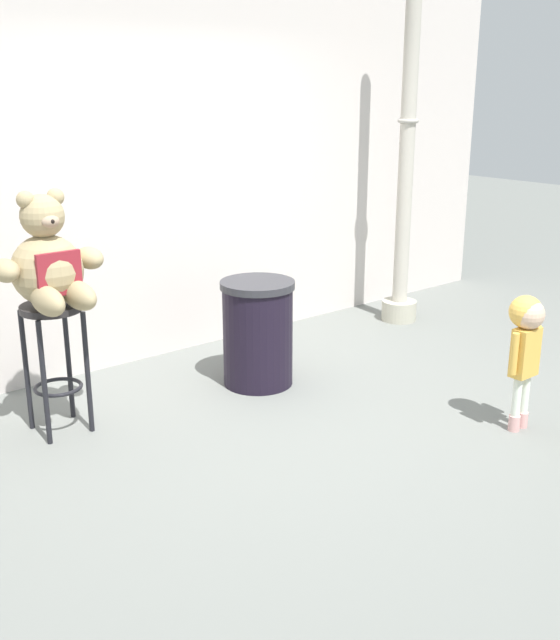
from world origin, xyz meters
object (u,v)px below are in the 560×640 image
at_px(child_walking, 526,334).
at_px(lamppost, 405,185).
at_px(teddy_bear, 49,265).
at_px(bar_stool_with_teddy, 54,343).
at_px(trash_bin, 258,333).

height_order(child_walking, lamppost, lamppost).
bearing_deg(teddy_bear, bar_stool_with_teddy, 90.00).
relative_size(trash_bin, lamppost, 0.25).
bearing_deg(trash_bin, bar_stool_with_teddy, 173.35).
xyz_separation_m(child_walking, lamppost, (1.13, 2.02, 0.60)).
bearing_deg(bar_stool_with_teddy, child_walking, -38.82).
height_order(bar_stool_with_teddy, lamppost, lamppost).
bearing_deg(bar_stool_with_teddy, teddy_bear, -90.00).
distance_m(bar_stool_with_teddy, teddy_bear, 0.49).
height_order(trash_bin, lamppost, lamppost).
height_order(teddy_bear, trash_bin, teddy_bear).
distance_m(teddy_bear, child_walking, 2.85).
height_order(child_walking, trash_bin, child_walking).
relative_size(bar_stool_with_teddy, child_walking, 0.95).
height_order(bar_stool_with_teddy, teddy_bear, teddy_bear).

